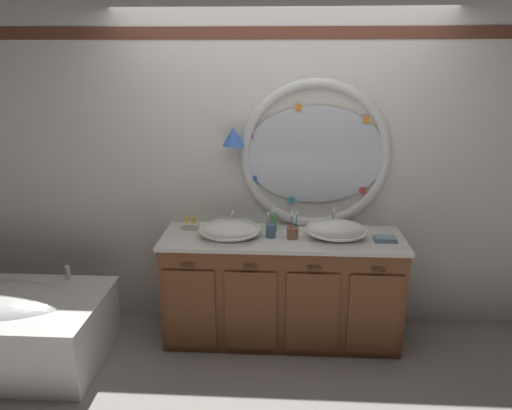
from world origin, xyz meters
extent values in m
plane|color=gray|center=(0.00, 0.00, 0.00)|extent=(14.00, 14.00, 0.00)
cube|color=silver|center=(0.00, 0.59, 1.30)|extent=(6.40, 0.08, 2.60)
cube|color=brown|center=(0.00, 0.55, 2.32)|extent=(6.27, 0.01, 0.09)
ellipsoid|color=silver|center=(0.28, 0.54, 1.43)|extent=(1.09, 0.02, 0.76)
torus|color=silver|center=(0.28, 0.53, 1.43)|extent=(1.16, 0.07, 1.16)
cube|color=red|center=(0.82, 0.52, 1.45)|extent=(0.05, 0.01, 0.05)
cube|color=orange|center=(0.65, 0.52, 1.70)|extent=(0.05, 0.01, 0.05)
cube|color=orange|center=(0.14, 0.52, 1.79)|extent=(0.05, 0.01, 0.05)
cube|color=purple|center=(-0.22, 0.52, 1.58)|extent=(0.05, 0.01, 0.05)
cube|color=#2866B7|center=(-0.20, 0.52, 1.24)|extent=(0.05, 0.01, 0.05)
cube|color=teal|center=(0.11, 0.52, 1.07)|extent=(0.05, 0.01, 0.05)
cube|color=red|center=(0.66, 0.52, 1.15)|extent=(0.05, 0.01, 0.05)
cylinder|color=#4C3823|center=(-0.35, 0.51, 1.60)|extent=(0.02, 0.09, 0.02)
cone|color=blue|center=(-0.35, 0.46, 1.58)|extent=(0.17, 0.17, 0.14)
cube|color=brown|center=(0.04, 0.27, 0.41)|extent=(1.79, 0.56, 0.83)
cube|color=silver|center=(0.04, 0.27, 0.84)|extent=(1.83, 0.59, 0.03)
cube|color=silver|center=(0.04, 0.54, 0.77)|extent=(1.79, 0.02, 0.11)
cube|color=brown|center=(-0.64, -0.02, 0.37)|extent=(0.38, 0.02, 0.63)
cylinder|color=#422D1E|center=(-0.64, -0.03, 0.73)|extent=(0.10, 0.01, 0.01)
cube|color=brown|center=(-0.19, -0.02, 0.37)|extent=(0.38, 0.02, 0.63)
cylinder|color=#422D1E|center=(-0.19, -0.03, 0.73)|extent=(0.10, 0.01, 0.01)
cube|color=brown|center=(0.26, -0.02, 0.37)|extent=(0.38, 0.02, 0.63)
cylinder|color=#422D1E|center=(0.26, -0.03, 0.73)|extent=(0.10, 0.01, 0.01)
cube|color=brown|center=(0.71, -0.02, 0.37)|extent=(0.38, 0.02, 0.63)
cylinder|color=#422D1E|center=(0.71, -0.03, 0.73)|extent=(0.10, 0.01, 0.01)
cylinder|color=silver|center=(-1.62, 0.17, 0.55)|extent=(0.04, 0.04, 0.11)
ellipsoid|color=white|center=(-0.36, 0.24, 0.91)|extent=(0.45, 0.32, 0.11)
torus|color=white|center=(-0.36, 0.24, 0.91)|extent=(0.47, 0.47, 0.02)
cylinder|color=silver|center=(-0.36, 0.24, 0.91)|extent=(0.03, 0.03, 0.01)
ellipsoid|color=white|center=(0.43, 0.24, 0.92)|extent=(0.44, 0.28, 0.14)
torus|color=white|center=(0.43, 0.24, 0.93)|extent=(0.46, 0.46, 0.02)
cylinder|color=silver|center=(0.43, 0.24, 0.93)|extent=(0.03, 0.03, 0.01)
cylinder|color=silver|center=(-0.36, 0.48, 0.87)|extent=(0.05, 0.05, 0.02)
cylinder|color=silver|center=(-0.36, 0.48, 0.93)|extent=(0.02, 0.02, 0.10)
sphere|color=silver|center=(-0.36, 0.48, 0.98)|extent=(0.03, 0.03, 0.03)
cylinder|color=silver|center=(-0.36, 0.41, 0.98)|extent=(0.02, 0.12, 0.02)
cylinder|color=silver|center=(-0.44, 0.48, 0.89)|extent=(0.04, 0.04, 0.06)
cylinder|color=silver|center=(-0.28, 0.48, 0.89)|extent=(0.04, 0.04, 0.06)
cube|color=silver|center=(-0.44, 0.48, 0.92)|extent=(0.05, 0.01, 0.01)
cube|color=silver|center=(-0.28, 0.48, 0.92)|extent=(0.05, 0.01, 0.01)
cylinder|color=silver|center=(0.43, 0.48, 0.87)|extent=(0.05, 0.05, 0.02)
cylinder|color=silver|center=(0.43, 0.48, 0.95)|extent=(0.02, 0.02, 0.14)
sphere|color=silver|center=(0.43, 0.48, 1.02)|extent=(0.03, 0.03, 0.03)
cylinder|color=silver|center=(0.43, 0.42, 1.02)|extent=(0.02, 0.12, 0.02)
cylinder|color=silver|center=(0.35, 0.48, 0.89)|extent=(0.04, 0.04, 0.06)
cylinder|color=silver|center=(0.51, 0.48, 0.89)|extent=(0.04, 0.04, 0.06)
cube|color=silver|center=(0.35, 0.48, 0.92)|extent=(0.05, 0.01, 0.01)
cube|color=silver|center=(0.51, 0.48, 0.92)|extent=(0.05, 0.01, 0.01)
cylinder|color=slate|center=(-0.05, 0.25, 0.91)|extent=(0.08, 0.08, 0.10)
torus|color=slate|center=(-0.05, 0.25, 0.96)|extent=(0.08, 0.08, 0.01)
cylinder|color=green|center=(-0.03, 0.25, 0.96)|extent=(0.02, 0.03, 0.18)
cube|color=white|center=(-0.03, 0.25, 1.06)|extent=(0.02, 0.02, 0.02)
cylinder|color=pink|center=(-0.07, 0.25, 0.95)|extent=(0.02, 0.02, 0.15)
cube|color=white|center=(-0.07, 0.25, 1.03)|extent=(0.02, 0.02, 0.02)
cylinder|color=#996647|center=(0.11, 0.23, 0.90)|extent=(0.09, 0.09, 0.09)
torus|color=#996647|center=(0.11, 0.23, 0.94)|extent=(0.09, 0.09, 0.01)
cylinder|color=#19ADB2|center=(0.14, 0.24, 0.96)|extent=(0.02, 0.01, 0.17)
cube|color=white|center=(0.14, 0.24, 1.05)|extent=(0.02, 0.02, 0.02)
cylinder|color=yellow|center=(0.10, 0.24, 0.96)|extent=(0.01, 0.02, 0.19)
cube|color=white|center=(0.10, 0.24, 1.07)|extent=(0.01, 0.02, 0.02)
cylinder|color=purple|center=(0.10, 0.21, 0.95)|extent=(0.02, 0.04, 0.17)
cube|color=white|center=(0.10, 0.21, 1.05)|extent=(0.01, 0.02, 0.03)
cylinder|color=#6BAD66|center=(-0.04, 0.39, 0.92)|extent=(0.06, 0.06, 0.14)
cylinder|color=silver|center=(-0.04, 0.39, 1.00)|extent=(0.04, 0.04, 0.02)
cylinder|color=silver|center=(-0.04, 0.37, 1.02)|extent=(0.01, 0.04, 0.01)
cube|color=#7593A8|center=(0.79, 0.22, 0.86)|extent=(0.17, 0.11, 0.02)
cube|color=#7593A8|center=(0.79, 0.22, 0.88)|extent=(0.16, 0.10, 0.02)
cube|color=beige|center=(-0.69, 0.39, 0.88)|extent=(0.12, 0.09, 0.05)
cylinder|color=yellow|center=(-0.72, 0.39, 0.93)|extent=(0.02, 0.02, 0.06)
cylinder|color=yellow|center=(-0.66, 0.39, 0.93)|extent=(0.02, 0.02, 0.06)
camera|label=1|loc=(0.03, -3.11, 2.16)|focal=33.44mm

